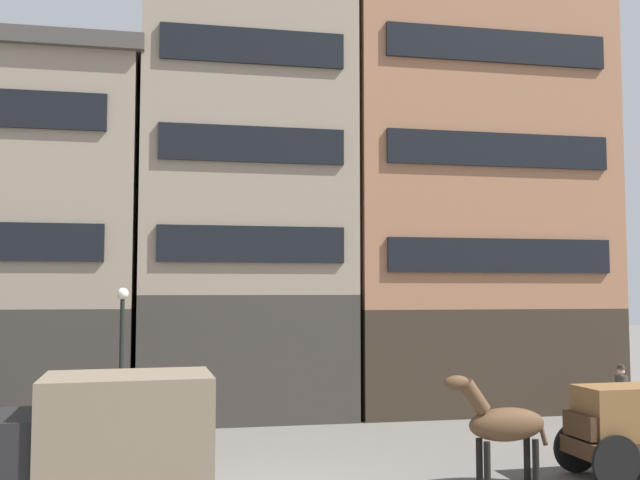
{
  "coord_description": "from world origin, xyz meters",
  "views": [
    {
      "loc": [
        -1.64,
        -13.61,
        4.06
      ],
      "look_at": [
        1.38,
        2.17,
        5.19
      ],
      "focal_mm": 40.02,
      "sensor_mm": 36.0,
      "label": 1
    }
  ],
  "objects_px": {
    "draft_horse": "(502,424)",
    "pedestrian_officer": "(622,392)",
    "delivery_truck_near": "(91,447)",
    "fire_hydrant_curbside": "(154,428)",
    "cargo_wagon": "(629,424)",
    "streetlamp_curbside": "(122,341)"
  },
  "relations": [
    {
      "from": "pedestrian_officer",
      "to": "streetlamp_curbside",
      "type": "bearing_deg",
      "value": 178.62
    },
    {
      "from": "delivery_truck_near",
      "to": "streetlamp_curbside",
      "type": "distance_m",
      "value": 7.45
    },
    {
      "from": "draft_horse",
      "to": "delivery_truck_near",
      "type": "distance_m",
      "value": 8.22
    },
    {
      "from": "delivery_truck_near",
      "to": "fire_hydrant_curbside",
      "type": "relative_size",
      "value": 5.35
    },
    {
      "from": "delivery_truck_near",
      "to": "cargo_wagon",
      "type": "bearing_deg",
      "value": 7.54
    },
    {
      "from": "delivery_truck_near",
      "to": "streetlamp_curbside",
      "type": "relative_size",
      "value": 1.08
    },
    {
      "from": "delivery_truck_near",
      "to": "streetlamp_curbside",
      "type": "height_order",
      "value": "streetlamp_curbside"
    },
    {
      "from": "pedestrian_officer",
      "to": "streetlamp_curbside",
      "type": "relative_size",
      "value": 0.44
    },
    {
      "from": "pedestrian_officer",
      "to": "cargo_wagon",
      "type": "bearing_deg",
      "value": -122.34
    },
    {
      "from": "pedestrian_officer",
      "to": "fire_hydrant_curbside",
      "type": "height_order",
      "value": "pedestrian_officer"
    },
    {
      "from": "pedestrian_officer",
      "to": "streetlamp_curbside",
      "type": "xyz_separation_m",
      "value": [
        -14.66,
        0.35,
        1.69
      ]
    },
    {
      "from": "delivery_truck_near",
      "to": "draft_horse",
      "type": "bearing_deg",
      "value": 10.23
    },
    {
      "from": "cargo_wagon",
      "to": "draft_horse",
      "type": "relative_size",
      "value": 1.26
    },
    {
      "from": "draft_horse",
      "to": "fire_hydrant_curbside",
      "type": "height_order",
      "value": "draft_horse"
    },
    {
      "from": "delivery_truck_near",
      "to": "pedestrian_officer",
      "type": "xyz_separation_m",
      "value": [
        14.54,
        6.99,
        -0.44
      ]
    },
    {
      "from": "cargo_wagon",
      "to": "pedestrian_officer",
      "type": "distance_m",
      "value": 6.54
    },
    {
      "from": "draft_horse",
      "to": "fire_hydrant_curbside",
      "type": "xyz_separation_m",
      "value": [
        -7.33,
        5.46,
        -0.84
      ]
    },
    {
      "from": "draft_horse",
      "to": "cargo_wagon",
      "type": "bearing_deg",
      "value": 0.04
    },
    {
      "from": "draft_horse",
      "to": "pedestrian_officer",
      "type": "bearing_deg",
      "value": 40.6
    },
    {
      "from": "cargo_wagon",
      "to": "pedestrian_officer",
      "type": "bearing_deg",
      "value": 57.66
    },
    {
      "from": "draft_horse",
      "to": "pedestrian_officer",
      "type": "relative_size",
      "value": 1.31
    },
    {
      "from": "delivery_truck_near",
      "to": "pedestrian_officer",
      "type": "distance_m",
      "value": 16.14
    }
  ]
}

